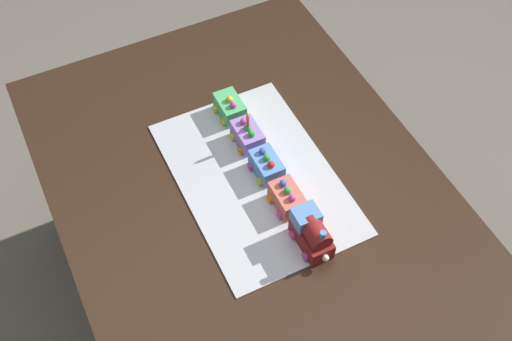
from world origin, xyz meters
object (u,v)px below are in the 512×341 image
(cake_locomotive, at_px, (312,233))
(cake_car_tanker_coral, at_px, (287,198))
(cake_car_flatbed_lavender, at_px, (248,135))
(dining_table, at_px, (252,215))
(cake_car_gondola_mint_green, at_px, (230,107))
(cake_car_hopper_sky_blue, at_px, (267,165))
(birthday_candle, at_px, (248,120))

(cake_locomotive, xyz_separation_m, cake_car_tanker_coral, (0.13, -0.00, -0.02))
(cake_car_tanker_coral, distance_m, cake_car_flatbed_lavender, 0.24)
(dining_table, height_order, cake_car_gondola_mint_green, cake_car_gondola_mint_green)
(cake_car_flatbed_lavender, bearing_deg, cake_car_tanker_coral, 180.00)
(dining_table, height_order, cake_car_flatbed_lavender, cake_car_flatbed_lavender)
(cake_locomotive, height_order, cake_car_gondola_mint_green, cake_locomotive)
(dining_table, distance_m, cake_locomotive, 0.26)
(cake_car_hopper_sky_blue, bearing_deg, dining_table, 125.19)
(dining_table, height_order, cake_car_hopper_sky_blue, cake_car_hopper_sky_blue)
(cake_car_hopper_sky_blue, distance_m, birthday_candle, 0.13)
(cake_car_flatbed_lavender, xyz_separation_m, cake_car_gondola_mint_green, (0.12, 0.00, -0.00))
(dining_table, distance_m, birthday_candle, 0.27)
(cake_car_gondola_mint_green, xyz_separation_m, birthday_candle, (-0.12, 0.00, 0.07))
(cake_locomotive, xyz_separation_m, cake_car_hopper_sky_blue, (0.25, -0.00, -0.02))
(cake_car_flatbed_lavender, height_order, cake_car_gondola_mint_green, same)
(cake_car_tanker_coral, bearing_deg, cake_car_flatbed_lavender, 0.00)
(birthday_candle, bearing_deg, cake_car_tanker_coral, -180.00)
(cake_locomotive, bearing_deg, dining_table, 18.10)
(cake_locomotive, bearing_deg, birthday_candle, 0.00)
(cake_car_hopper_sky_blue, bearing_deg, birthday_candle, 0.00)
(cake_car_tanker_coral, xyz_separation_m, cake_car_flatbed_lavender, (0.24, 0.00, 0.00))
(cake_car_gondola_mint_green, bearing_deg, cake_car_tanker_coral, 180.00)
(dining_table, bearing_deg, birthday_candle, -22.17)
(dining_table, height_order, cake_car_tanker_coral, cake_car_tanker_coral)
(cake_car_flatbed_lavender, bearing_deg, cake_car_gondola_mint_green, 0.00)
(cake_car_tanker_coral, bearing_deg, dining_table, 42.43)
(dining_table, height_order, birthday_candle, birthday_candle)
(cake_locomotive, xyz_separation_m, cake_car_flatbed_lavender, (0.36, -0.00, -0.02))
(cake_car_flatbed_lavender, bearing_deg, birthday_candle, 180.00)
(cake_locomotive, distance_m, cake_car_gondola_mint_green, 0.48)
(dining_table, height_order, cake_locomotive, cake_locomotive)
(birthday_candle, bearing_deg, cake_locomotive, 180.00)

